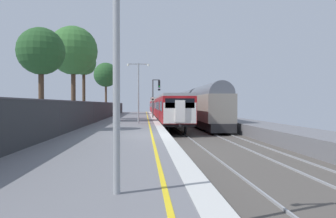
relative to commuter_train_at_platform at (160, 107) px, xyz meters
The scene contains 12 objects.
ground 38.94m from the commuter_train_at_platform, 89.20° to the right, with size 17.40×110.00×1.21m.
commuter_train_at_platform is the anchor object (origin of this frame).
freight_train_adjacent_track 10.67m from the commuter_train_at_platform, 67.94° to the right, with size 2.60×39.94×4.79m.
signal_gantry 14.66m from the commuter_train_at_platform, 95.82° to the right, with size 1.10×0.24×5.05m.
speed_limit_sign 17.90m from the commuter_train_at_platform, 95.92° to the right, with size 0.59×0.08×2.63m.
platform_lamp_near 50.67m from the commuter_train_at_platform, 93.85° to the right, with size 2.00×0.20×5.66m.
platform_lamp_mid 28.79m from the commuter_train_at_platform, 96.79° to the right, with size 2.00×0.20×5.41m.
platform_back_fence 39.61m from the commuter_train_at_platform, 100.98° to the right, with size 0.07×99.00×1.98m.
background_tree_left 11.04m from the commuter_train_at_platform, behind, with size 4.19×4.19×8.94m.
background_tree_centre 27.42m from the commuter_train_at_platform, 111.56° to the right, with size 4.75×4.75×9.40m.
background_tree_right 37.32m from the commuter_train_at_platform, 104.76° to the right, with size 3.00×3.00×6.62m.
background_tree_back 22.78m from the commuter_train_at_platform, 115.89° to the right, with size 2.82×2.82×7.91m.
Camera 1 is at (-0.76, -17.79, 1.75)m, focal length 33.77 mm.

